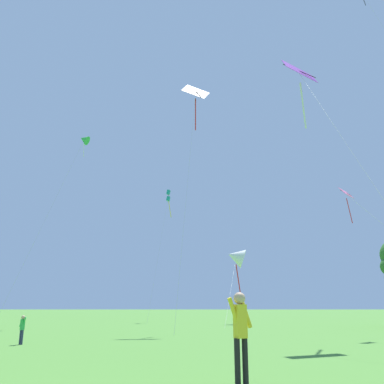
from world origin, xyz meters
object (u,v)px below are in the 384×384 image
(kite_purple_streamer, at_px, (302,83))
(person_in_red_shirt, at_px, (240,328))
(kite_pink_low, at_px, (353,202))
(kite_green_small, at_px, (84,140))
(kite_black_large, at_px, (195,101))
(kite_white_distant, at_px, (236,257))
(kite_teal_box, at_px, (168,197))
(kite_yellow_diamond, at_px, (373,11))
(person_child_small, at_px, (22,327))

(kite_purple_streamer, bearing_deg, person_in_red_shirt, -113.64)
(kite_pink_low, bearing_deg, kite_green_small, 144.52)
(kite_purple_streamer, distance_m, kite_black_large, 10.98)
(kite_white_distant, bearing_deg, kite_teal_box, 137.74)
(kite_purple_streamer, bearing_deg, kite_yellow_diamond, 42.30)
(kite_white_distant, xyz_separation_m, kite_black_large, (-4.01, -10.01, 11.19))
(kite_white_distant, relative_size, person_in_red_shirt, 5.34)
(kite_purple_streamer, relative_size, kite_yellow_diamond, 0.54)
(kite_purple_streamer, xyz_separation_m, kite_black_large, (-6.03, 8.56, 3.32))
(kite_white_distant, bearing_deg, kite_green_small, -164.76)
(kite_green_small, distance_m, kite_white_distant, 18.14)
(person_child_small, bearing_deg, kite_black_large, 57.60)
(kite_black_large, height_order, person_child_small, kite_black_large)
(kite_white_distant, bearing_deg, kite_purple_streamer, -83.79)
(kite_purple_streamer, xyz_separation_m, kite_yellow_diamond, (9.04, 8.22, 11.65))
(kite_green_small, xyz_separation_m, kite_yellow_diamond, (25.39, -6.44, 9.11))
(person_in_red_shirt, bearing_deg, kite_yellow_diamond, 54.93)
(kite_purple_streamer, height_order, kite_teal_box, kite_purple_streamer)
(kite_teal_box, xyz_separation_m, kite_black_large, (2.89, -16.28, 3.61))
(kite_black_large, distance_m, person_child_small, 21.63)
(kite_pink_low, xyz_separation_m, kite_yellow_diamond, (6.33, 7.14, 18.45))
(kite_teal_box, bearing_deg, kite_white_distant, -42.26)
(kite_purple_streamer, height_order, kite_green_small, kite_green_small)
(kite_purple_streamer, bearing_deg, kite_teal_box, 109.76)
(kite_yellow_diamond, height_order, kite_teal_box, kite_yellow_diamond)
(person_child_small, bearing_deg, kite_pink_low, 14.67)
(kite_yellow_diamond, bearing_deg, kite_green_small, 165.77)
(kite_pink_low, xyz_separation_m, kite_black_large, (-8.74, 7.48, 10.13))
(kite_purple_streamer, bearing_deg, kite_green_small, 138.12)
(kite_green_small, distance_m, kite_teal_box, 12.91)
(person_child_small, bearing_deg, kite_white_distant, 62.22)
(kite_black_large, bearing_deg, kite_white_distant, 68.17)
(kite_green_small, bearing_deg, person_in_red_shirt, -67.96)
(kite_white_distant, relative_size, person_child_small, 8.36)
(kite_black_large, bearing_deg, kite_purple_streamer, -54.83)
(kite_yellow_diamond, bearing_deg, kite_white_distant, 136.91)
(kite_yellow_diamond, relative_size, kite_black_large, 1.53)
(kite_teal_box, bearing_deg, kite_purple_streamer, -70.24)
(kite_pink_low, distance_m, kite_white_distant, 18.14)
(kite_purple_streamer, bearing_deg, kite_pink_low, 21.75)
(kite_purple_streamer, height_order, person_child_small, kite_purple_streamer)
(person_child_small, bearing_deg, kite_green_small, 99.22)
(kite_purple_streamer, relative_size, kite_black_large, 0.83)
(kite_teal_box, xyz_separation_m, person_in_red_shirt, (3.51, -37.19, -12.59))
(person_in_red_shirt, bearing_deg, kite_teal_box, 95.39)
(person_child_small, bearing_deg, kite_purple_streamer, 13.18)
(kite_white_distant, bearing_deg, person_in_red_shirt, -96.26)
(person_child_small, bearing_deg, person_in_red_shirt, -48.83)
(kite_purple_streamer, height_order, kite_white_distant, kite_purple_streamer)
(kite_white_distant, height_order, person_in_red_shirt, kite_white_distant)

